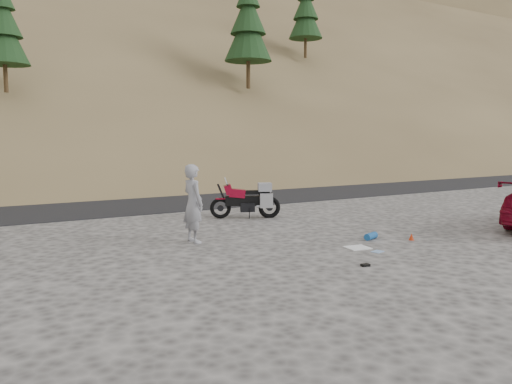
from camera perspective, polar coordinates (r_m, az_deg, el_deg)
ground at (r=11.00m, az=1.48°, el=-6.04°), size 140.00×140.00×0.00m
road at (r=19.14m, az=-12.92°, el=-0.96°), size 120.00×7.00×0.05m
hillside at (r=51.07m, az=-24.58°, el=15.50°), size 120.00×73.00×46.72m
motorcycle at (r=14.52m, az=-0.85°, el=-0.95°), size 1.93×1.07×1.23m
man at (r=11.34m, az=-7.13°, el=-5.72°), size 0.48×0.68×1.76m
gear_white_cloth at (r=10.90m, az=11.52°, el=-6.24°), size 0.53×0.48×0.02m
gear_blue_mat at (r=11.85m, az=13.00°, el=-4.93°), size 0.42×0.28×0.16m
gear_funnel at (r=12.00m, az=17.35°, el=-4.91°), size 0.16×0.16×0.16m
gear_glove_a at (r=9.41m, az=12.39°, el=-8.16°), size 0.16×0.13×0.04m
gear_blue_cloth at (r=10.63m, az=13.72°, el=-6.63°), size 0.30×0.25×0.01m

